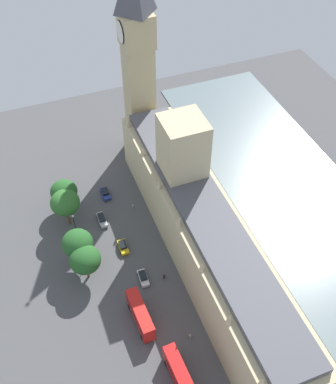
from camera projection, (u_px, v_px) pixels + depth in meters
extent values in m
plane|color=#4C4C4F|center=(195.00, 261.00, 107.21)|extent=(146.69, 146.69, 0.00)
cube|color=slate|center=(317.00, 222.00, 115.06)|extent=(32.62, 132.02, 0.25)
cube|color=#CCBA8E|center=(205.00, 239.00, 102.43)|extent=(13.44, 76.69, 14.58)
cube|color=#CCBA8E|center=(182.00, 173.00, 105.93)|extent=(9.16, 9.16, 29.54)
cube|color=#4C4C54|center=(207.00, 215.00, 96.58)|extent=(10.22, 73.62, 1.60)
cone|color=#CCBA8E|center=(127.00, 122.00, 116.73)|extent=(1.20, 1.20, 3.15)
cone|color=#CCBA8E|center=(142.00, 151.00, 109.59)|extent=(1.20, 1.20, 2.38)
cone|color=#CCBA8E|center=(159.00, 184.00, 102.18)|extent=(1.20, 1.20, 2.34)
cone|color=#CCBA8E|center=(179.00, 221.00, 94.58)|extent=(1.20, 1.20, 2.84)
cone|color=#CCBA8E|center=(202.00, 267.00, 87.37)|extent=(1.20, 1.20, 2.25)
cone|color=#CCBA8E|center=(229.00, 319.00, 79.81)|extent=(1.20, 1.20, 2.62)
cone|color=#CCBA8E|center=(262.00, 382.00, 72.40)|extent=(1.20, 1.20, 2.58)
cube|color=tan|center=(140.00, 100.00, 123.67)|extent=(6.81, 6.81, 31.46)
cube|color=tan|center=(136.00, 29.00, 109.30)|extent=(7.49, 7.49, 8.28)
cylinder|color=silver|center=(120.00, 32.00, 108.34)|extent=(0.25, 5.17, 5.17)
torus|color=black|center=(120.00, 32.00, 108.34)|extent=(0.24, 5.41, 5.41)
cylinder|color=silver|center=(131.00, 22.00, 111.81)|extent=(5.17, 0.25, 5.17)
torus|color=black|center=(131.00, 22.00, 111.81)|extent=(5.41, 0.24, 5.41)
cube|color=navy|center=(105.00, 194.00, 120.90)|extent=(1.89, 4.30, 0.75)
cube|color=black|center=(105.00, 191.00, 120.54)|extent=(1.59, 2.41, 0.65)
cylinder|color=black|center=(110.00, 198.00, 120.50)|extent=(0.25, 0.68, 0.68)
cylinder|color=black|center=(104.00, 199.00, 120.08)|extent=(0.25, 0.68, 0.68)
cylinder|color=black|center=(107.00, 190.00, 122.27)|extent=(0.25, 0.68, 0.68)
cylinder|color=black|center=(101.00, 192.00, 121.85)|extent=(0.25, 0.68, 0.68)
cube|color=#B7B7BC|center=(102.00, 220.00, 114.84)|extent=(1.89, 4.78, 0.75)
cube|color=black|center=(101.00, 217.00, 114.49)|extent=(1.56, 2.69, 0.65)
cylinder|color=black|center=(107.00, 224.00, 114.35)|extent=(0.27, 0.69, 0.68)
cylinder|color=black|center=(101.00, 226.00, 113.93)|extent=(0.27, 0.69, 0.68)
cylinder|color=black|center=(104.00, 216.00, 116.29)|extent=(0.27, 0.69, 0.68)
cylinder|color=black|center=(97.00, 217.00, 115.87)|extent=(0.27, 0.69, 0.68)
cube|color=gold|center=(123.00, 247.00, 109.12)|extent=(1.87, 4.20, 0.75)
cube|color=black|center=(123.00, 245.00, 108.75)|extent=(1.56, 2.36, 0.65)
cylinder|color=black|center=(128.00, 251.00, 108.73)|extent=(0.25, 0.68, 0.68)
cylinder|color=black|center=(121.00, 253.00, 108.32)|extent=(0.25, 0.68, 0.68)
cylinder|color=black|center=(125.00, 243.00, 110.47)|extent=(0.25, 0.68, 0.68)
cylinder|color=black|center=(118.00, 245.00, 110.06)|extent=(0.25, 0.68, 0.68)
cube|color=silver|center=(143.00, 278.00, 103.27)|extent=(2.02, 4.44, 0.75)
cube|color=black|center=(143.00, 276.00, 102.91)|extent=(1.63, 2.51, 0.65)
cylinder|color=black|center=(149.00, 283.00, 102.80)|extent=(0.29, 0.69, 0.68)
cylinder|color=black|center=(141.00, 285.00, 102.46)|extent=(0.29, 0.69, 0.68)
cylinder|color=black|center=(145.00, 273.00, 104.63)|extent=(0.29, 0.69, 0.68)
cylinder|color=black|center=(138.00, 275.00, 104.29)|extent=(0.29, 0.69, 0.68)
cube|color=red|center=(140.00, 314.00, 95.03)|extent=(2.91, 10.59, 4.20)
cube|color=black|center=(140.00, 314.00, 94.97)|extent=(2.96, 10.19, 0.70)
cylinder|color=black|center=(153.00, 333.00, 94.52)|extent=(0.39, 1.11, 1.10)
cylinder|color=black|center=(142.00, 337.00, 93.90)|extent=(0.39, 1.11, 1.10)
cylinder|color=black|center=(140.00, 303.00, 99.19)|extent=(0.39, 1.11, 1.10)
cylinder|color=black|center=(129.00, 307.00, 98.57)|extent=(0.39, 1.11, 1.10)
cube|color=red|center=(180.00, 374.00, 86.59)|extent=(2.94, 10.60, 4.20)
cube|color=black|center=(180.00, 374.00, 86.53)|extent=(2.98, 10.20, 0.70)
cylinder|color=black|center=(166.00, 364.00, 90.12)|extent=(0.40, 1.11, 1.10)
cylinder|color=black|center=(177.00, 359.00, 90.75)|extent=(0.40, 1.11, 1.10)
cylinder|color=gray|center=(190.00, 337.00, 93.82)|extent=(0.62, 0.62, 1.34)
sphere|color=beige|center=(190.00, 335.00, 93.24)|extent=(0.26, 0.26, 0.26)
cube|color=#336B60|center=(189.00, 338.00, 93.60)|extent=(0.26, 0.31, 0.24)
cylinder|color=black|center=(164.00, 276.00, 103.67)|extent=(0.59, 0.59, 1.28)
sphere|color=#8C6647|center=(164.00, 274.00, 103.11)|extent=(0.25, 0.25, 0.25)
cube|color=maroon|center=(164.00, 277.00, 103.43)|extent=(0.30, 0.24, 0.23)
cylinder|color=gray|center=(133.00, 207.00, 117.82)|extent=(0.58, 0.58, 1.33)
sphere|color=tan|center=(133.00, 205.00, 117.25)|extent=(0.26, 0.26, 0.26)
cube|color=navy|center=(134.00, 207.00, 117.77)|extent=(0.21, 0.32, 0.24)
cylinder|color=brown|center=(80.00, 257.00, 105.20)|extent=(0.56, 0.56, 4.80)
ellipsoid|color=#235623|center=(77.00, 243.00, 101.61)|extent=(6.81, 6.81, 5.79)
cylinder|color=brown|center=(68.00, 217.00, 113.24)|extent=(0.56, 0.56, 4.88)
ellipsoid|color=#2D6628|center=(65.00, 203.00, 109.59)|extent=(6.93, 6.93, 5.89)
cylinder|color=brown|center=(88.00, 272.00, 103.02)|extent=(0.56, 0.56, 3.82)
ellipsoid|color=#235623|center=(85.00, 260.00, 99.78)|extent=(6.86, 6.86, 5.83)
cylinder|color=brown|center=(67.00, 203.00, 117.16)|extent=(0.56, 0.56, 3.56)
ellipsoid|color=#235623|center=(64.00, 192.00, 114.10)|extent=(6.57, 6.57, 5.58)
cylinder|color=black|center=(75.00, 226.00, 110.47)|extent=(0.18, 0.18, 6.26)
sphere|color=#F2EAC6|center=(73.00, 216.00, 108.00)|extent=(0.56, 0.56, 0.56)
cylinder|color=black|center=(85.00, 259.00, 103.88)|extent=(0.18, 0.18, 6.29)
sphere|color=#F2EAC6|center=(83.00, 250.00, 101.40)|extent=(0.56, 0.56, 0.56)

